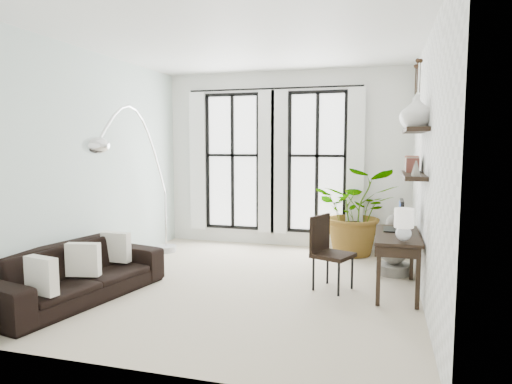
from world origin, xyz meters
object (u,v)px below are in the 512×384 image
at_px(sofa, 77,273).
at_px(desk, 397,238).
at_px(desk_chair, 327,247).
at_px(arc_lamp, 136,143).
at_px(plant, 357,211).
at_px(buddha, 394,249).

distance_m(sofa, desk, 3.98).
relative_size(desk_chair, arc_lamp, 0.34).
height_order(plant, buddha, plant).
relative_size(sofa, desk_chair, 2.34).
height_order(sofa, arc_lamp, arc_lamp).
xyz_separation_m(plant, buddha, (0.59, -1.05, -0.38)).
distance_m(desk_chair, arc_lamp, 3.09).
relative_size(sofa, buddha, 2.57).
distance_m(plant, buddha, 1.27).
distance_m(plant, desk, 2.04).
distance_m(desk, desk_chair, 0.88).
relative_size(plant, buddha, 1.72).
height_order(desk, arc_lamp, arc_lamp).
xyz_separation_m(sofa, plant, (3.13, 3.23, 0.42)).
bearing_deg(plant, arc_lamp, -147.47).
bearing_deg(plant, sofa, -134.19).
distance_m(sofa, desk_chair, 3.14).
bearing_deg(arc_lamp, desk_chair, -0.97).
bearing_deg(plant, desk, -72.59).
relative_size(plant, arc_lamp, 0.53).
bearing_deg(desk_chair, plant, 105.44).
bearing_deg(desk, sofa, -161.20).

